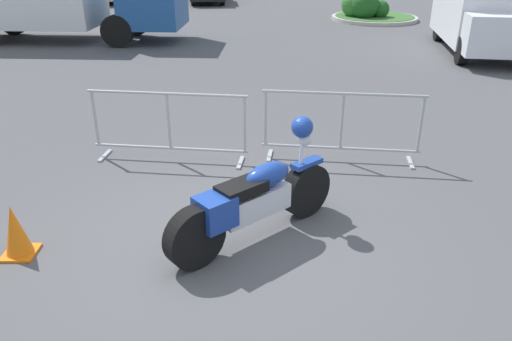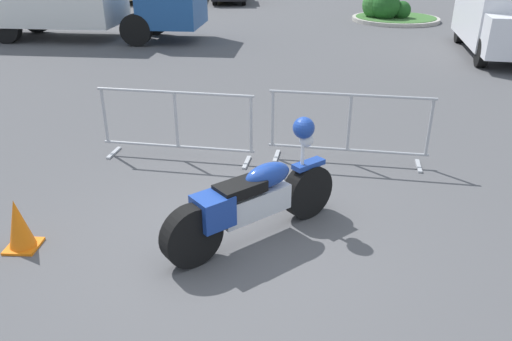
% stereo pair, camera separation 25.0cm
% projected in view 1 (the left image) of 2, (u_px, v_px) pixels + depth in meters
% --- Properties ---
extents(ground_plane, '(120.00, 120.00, 0.00)m').
position_uv_depth(ground_plane, '(229.00, 241.00, 5.62)').
color(ground_plane, '#4C4C4F').
extents(motorcycle, '(1.85, 1.63, 1.29)m').
position_uv_depth(motorcycle, '(256.00, 199.00, 5.48)').
color(motorcycle, black).
rests_on(motorcycle, ground).
extents(crowd_barrier_near, '(2.36, 0.71, 1.07)m').
position_uv_depth(crowd_barrier_near, '(170.00, 126.00, 7.39)').
color(crowd_barrier_near, '#9EA0A5').
rests_on(crowd_barrier_near, ground).
extents(crowd_barrier_far, '(2.36, 0.71, 1.07)m').
position_uv_depth(crowd_barrier_far, '(343.00, 126.00, 7.38)').
color(crowd_barrier_far, '#9EA0A5').
rests_on(crowd_barrier_far, ground).
extents(delivery_van, '(2.66, 5.23, 2.31)m').
position_uv_depth(delivery_van, '(485.00, 7.00, 14.24)').
color(delivery_van, silver).
rests_on(delivery_van, ground).
extents(planter_island, '(3.41, 3.41, 1.17)m').
position_uv_depth(planter_island, '(368.00, 10.00, 19.86)').
color(planter_island, '#ADA89E').
rests_on(planter_island, ground).
extents(traffic_cone, '(0.34, 0.34, 0.59)m').
position_uv_depth(traffic_cone, '(17.00, 231.00, 5.27)').
color(traffic_cone, orange).
rests_on(traffic_cone, ground).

